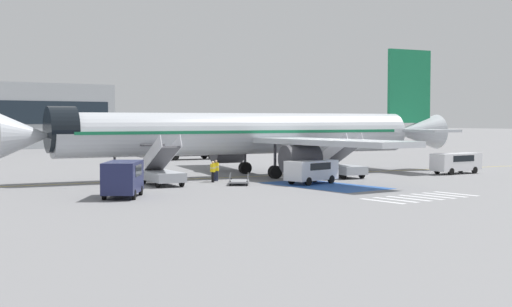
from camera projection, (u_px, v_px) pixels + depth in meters
ground_plane at (232, 177)px, 61.41m from camera, size 600.00×600.00×0.00m
apron_leadline_yellow at (243, 177)px, 62.09m from camera, size 75.33×14.17×0.01m
apron_stand_patch_blue at (324, 186)px, 53.86m from camera, size 5.11×9.98×0.01m
apron_walkway_bar_0 at (382, 201)px, 43.59m from camera, size 0.44×3.60×0.01m
apron_walkway_bar_1 at (396, 200)px, 44.32m from camera, size 0.44×3.60×0.01m
apron_walkway_bar_2 at (408, 199)px, 45.05m from camera, size 0.44×3.60×0.01m
apron_walkway_bar_3 at (421, 197)px, 45.78m from camera, size 0.44×3.60×0.01m
apron_walkway_bar_4 at (433, 196)px, 46.50m from camera, size 0.44×3.60×0.01m
apron_walkway_bar_5 at (444, 195)px, 47.23m from camera, size 0.44×3.60×0.01m
apron_walkway_bar_6 at (456, 194)px, 47.96m from camera, size 0.44×3.60×0.01m
airliner at (251, 134)px, 62.24m from camera, size 41.81×33.34×11.83m
boarding_stairs_forward at (162, 172)px, 54.13m from camera, size 3.04×5.49×3.89m
boarding_stairs_aft at (341, 166)px, 61.49m from camera, size 3.04×5.49×3.88m
fuel_tanker at (178, 146)px, 87.96m from camera, size 11.01×4.24×3.44m
service_van_0 at (456, 161)px, 65.50m from camera, size 5.25×2.10×1.89m
service_van_1 at (312, 170)px, 55.33m from camera, size 4.61×2.41×1.82m
service_van_2 at (123, 176)px, 45.63m from camera, size 4.19×4.61×2.31m
baggage_cart at (239, 181)px, 54.65m from camera, size 2.77×2.98×0.87m
ground_crew_0 at (213, 170)px, 56.59m from camera, size 0.23×0.43×1.70m
ground_crew_1 at (216, 169)px, 57.75m from camera, size 0.45×0.48×1.71m
ground_crew_2 at (297, 166)px, 60.63m from camera, size 0.46×0.29×1.76m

